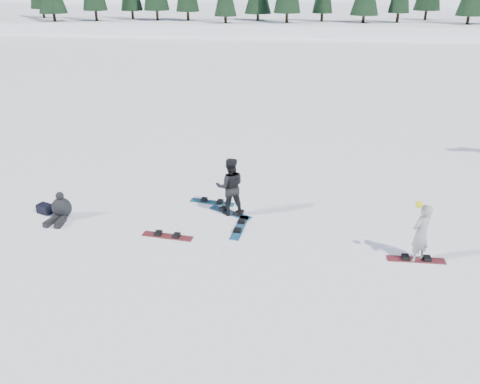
% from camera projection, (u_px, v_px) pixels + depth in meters
% --- Properties ---
extents(ground, '(420.00, 420.00, 0.00)m').
position_uv_depth(ground, '(303.00, 236.00, 13.52)').
color(ground, white).
rests_on(ground, ground).
extents(alpine_backdrop, '(412.50, 227.00, 53.20)m').
position_uv_depth(alpine_backdrop, '(277.00, 34.00, 191.17)').
color(alpine_backdrop, white).
rests_on(alpine_backdrop, ground).
extents(snowboarder_woman, '(0.71, 0.68, 1.78)m').
position_uv_depth(snowboarder_woman, '(421.00, 233.00, 12.01)').
color(snowboarder_woman, '#9F9FA4').
rests_on(snowboarder_woman, ground).
extents(snowboarder_man, '(1.04, 0.89, 1.86)m').
position_uv_depth(snowboarder_man, '(230.00, 186.00, 14.45)').
color(snowboarder_man, black).
rests_on(snowboarder_man, ground).
extents(seated_rider, '(0.64, 1.03, 0.86)m').
position_uv_depth(seated_rider, '(61.00, 209.00, 14.39)').
color(seated_rider, black).
rests_on(seated_rider, ground).
extents(gear_bag, '(0.53, 0.44, 0.30)m').
position_uv_depth(gear_bag, '(45.00, 209.00, 14.78)').
color(gear_bag, black).
rests_on(gear_bag, ground).
extents(snowboard_woman, '(1.51, 0.31, 0.03)m').
position_uv_depth(snowboard_woman, '(416.00, 260.00, 12.36)').
color(snowboard_woman, maroon).
rests_on(snowboard_woman, ground).
extents(snowboard_man, '(1.46, 0.95, 0.03)m').
position_uv_depth(snowboard_man, '(230.00, 213.00, 14.83)').
color(snowboard_man, '#175281').
rests_on(snowboard_man, ground).
extents(snowboard_loose_a, '(0.41, 1.52, 0.03)m').
position_uv_depth(snowboard_loose_a, '(240.00, 228.00, 13.95)').
color(snowboard_loose_a, '#1C649D').
rests_on(snowboard_loose_a, ground).
extents(snowboard_loose_b, '(1.52, 0.43, 0.03)m').
position_uv_depth(snowboard_loose_b, '(168.00, 236.00, 13.48)').
color(snowboard_loose_b, maroon).
rests_on(snowboard_loose_b, ground).
extents(snowboard_loose_c, '(1.52, 0.49, 0.03)m').
position_uv_depth(snowboard_loose_c, '(212.00, 202.00, 15.52)').
color(snowboard_loose_c, '#196A8A').
rests_on(snowboard_loose_c, ground).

